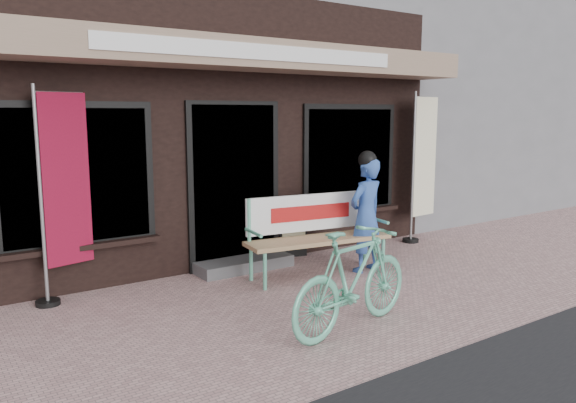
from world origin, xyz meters
TOP-DOWN VIEW (x-y plane):
  - ground at (0.00, 0.00)m, footprint 70.00×70.00m
  - storefront at (0.00, 4.96)m, footprint 7.00×6.77m
  - neighbor_right_near at (8.50, 5.50)m, footprint 10.00×7.00m
  - bench at (0.65, 1.06)m, footprint 1.93×0.74m
  - person at (1.28, 0.81)m, footprint 0.59×0.43m
  - bicycle at (-0.19, -0.63)m, footprint 1.71×0.76m
  - nobori_red at (-2.21, 1.81)m, footprint 0.70×0.31m
  - nobori_cream at (3.25, 1.66)m, footprint 0.70×0.28m
  - menu_stand at (0.93, 1.95)m, footprint 0.42×0.19m

SIDE VIEW (x-z plane):
  - ground at x=0.00m, z-range 0.00..0.00m
  - menu_stand at x=0.93m, z-range 0.01..0.83m
  - bicycle at x=-0.19m, z-range 0.00..0.99m
  - bench at x=0.65m, z-range 0.09..1.11m
  - person at x=1.28m, z-range -0.01..1.56m
  - nobori_red at x=-2.21m, z-range 0.04..2.38m
  - nobori_cream at x=3.25m, z-range 0.04..2.41m
  - neighbor_right_near at x=8.50m, z-range 0.00..5.60m
  - storefront at x=0.00m, z-range -0.01..5.99m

